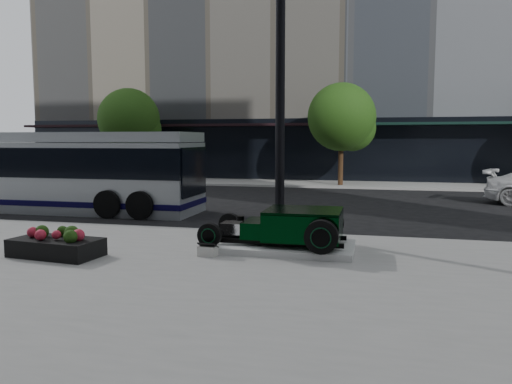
% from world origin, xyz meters
% --- Properties ---
extents(ground, '(120.00, 120.00, 0.00)m').
position_xyz_m(ground, '(0.00, 0.00, 0.00)').
color(ground, black).
rests_on(ground, ground).
extents(sidewalk_near, '(70.00, 17.00, 0.12)m').
position_xyz_m(sidewalk_near, '(0.00, -10.50, 0.06)').
color(sidewalk_near, gray).
rests_on(sidewalk_near, ground).
extents(sidewalk_far, '(70.00, 4.00, 0.12)m').
position_xyz_m(sidewalk_far, '(0.00, 14.00, 0.06)').
color(sidewalk_far, gray).
rests_on(sidewalk_far, ground).
extents(street_trees, '(29.80, 3.80, 5.70)m').
position_xyz_m(street_trees, '(1.15, 13.07, 3.77)').
color(street_trees, black).
rests_on(street_trees, sidewalk_far).
extents(display_plinth, '(3.40, 1.80, 0.15)m').
position_xyz_m(display_plinth, '(0.82, -4.21, 0.20)').
color(display_plinth, silver).
rests_on(display_plinth, sidewalk_near).
extents(hot_rod, '(3.22, 2.00, 0.81)m').
position_xyz_m(hot_rod, '(1.16, -4.21, 0.70)').
color(hot_rod, black).
rests_on(hot_rod, display_plinth).
extents(info_plaque, '(0.42, 0.33, 0.31)m').
position_xyz_m(info_plaque, '(-0.60, -5.20, 0.24)').
color(info_plaque, silver).
rests_on(info_plaque, sidewalk_near).
extents(lamppost, '(0.46, 0.46, 8.37)m').
position_xyz_m(lamppost, '(0.43, -2.20, 3.99)').
color(lamppost, black).
rests_on(lamppost, sidewalk_near).
extents(flower_planter, '(2.05, 1.18, 0.63)m').
position_xyz_m(flower_planter, '(-3.81, -6.02, 0.35)').
color(flower_planter, black).
rests_on(flower_planter, sidewalk_near).
extents(transit_bus, '(12.12, 2.88, 2.92)m').
position_xyz_m(transit_bus, '(-9.26, 1.02, 1.49)').
color(transit_bus, '#ACB2B6').
rests_on(transit_bus, ground).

